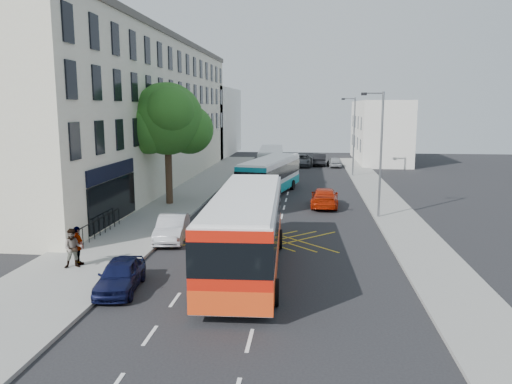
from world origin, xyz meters
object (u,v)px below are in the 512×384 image
(pedestrian_near, at_px, (73,248))
(parked_car_silver, at_px, (172,228))
(bus_near, at_px, (246,229))
(pedestrian_far, at_px, (77,246))
(distant_car_dark, at_px, (319,159))
(street_tree, at_px, (167,120))
(lamp_far, at_px, (353,132))
(motorbike, at_px, (233,261))
(parked_car_blue, at_px, (120,275))
(distant_car_silver, at_px, (334,162))
(bus_far, at_px, (271,162))
(red_hatchback, at_px, (325,197))
(bus_mid, at_px, (270,176))
(distant_car_grey, at_px, (302,161))
(lamp_near, at_px, (380,148))

(pedestrian_near, bearing_deg, parked_car_silver, 39.16)
(bus_near, relative_size, pedestrian_far, 7.01)
(parked_car_silver, distance_m, distant_car_dark, 37.73)
(street_tree, distance_m, bus_near, 16.55)
(street_tree, relative_size, lamp_far, 1.10)
(lamp_far, bearing_deg, bus_near, -103.00)
(motorbike, height_order, parked_car_silver, motorbike)
(parked_car_blue, relative_size, distant_car_silver, 1.01)
(bus_near, relative_size, bus_far, 1.17)
(bus_far, relative_size, parked_car_blue, 2.87)
(parked_car_blue, relative_size, pedestrian_near, 2.08)
(lamp_far, bearing_deg, street_tree, -130.81)
(parked_car_blue, height_order, distant_car_silver, parked_car_blue)
(bus_near, xyz_separation_m, distant_car_silver, (5.78, 39.61, -1.20))
(bus_far, distance_m, parked_car_silver, 26.38)
(red_hatchback, bearing_deg, bus_mid, -45.70)
(bus_near, bearing_deg, parked_car_silver, 134.37)
(bus_near, distance_m, pedestrian_far, 7.64)
(bus_mid, xyz_separation_m, parked_car_blue, (-4.16, -22.67, -0.96))
(bus_far, relative_size, distant_car_grey, 2.07)
(pedestrian_near, xyz_separation_m, pedestrian_far, (-0.00, 0.40, -0.00))
(distant_car_silver, bearing_deg, motorbike, 76.47)
(lamp_far, xyz_separation_m, parked_car_blue, (-11.80, -34.26, -3.99))
(lamp_far, height_order, pedestrian_far, lamp_far)
(lamp_far, distance_m, bus_far, 8.98)
(street_tree, relative_size, bus_far, 0.83)
(bus_mid, distance_m, distant_car_dark, 22.09)
(parked_car_blue, distance_m, pedestrian_near, 3.64)
(bus_near, relative_size, distant_car_dark, 2.77)
(motorbike, relative_size, distant_car_grey, 0.41)
(pedestrian_near, bearing_deg, bus_mid, 48.43)
(pedestrian_near, bearing_deg, pedestrian_far, 67.72)
(motorbike, bearing_deg, parked_car_silver, 123.61)
(motorbike, bearing_deg, parked_car_blue, -162.03)
(parked_car_blue, height_order, pedestrian_far, pedestrian_far)
(motorbike, bearing_deg, pedestrian_near, 173.75)
(bus_far, height_order, pedestrian_near, bus_far)
(distant_car_grey, bearing_deg, red_hatchback, -83.48)
(lamp_near, bearing_deg, distant_car_silver, 92.80)
(motorbike, height_order, distant_car_grey, motorbike)
(street_tree, height_order, parked_car_blue, street_tree)
(lamp_near, bearing_deg, street_tree, 168.60)
(lamp_far, xyz_separation_m, pedestrian_far, (-14.74, -31.76, -3.58))
(street_tree, bearing_deg, bus_near, -61.78)
(distant_car_dark, bearing_deg, lamp_far, 109.27)
(lamp_near, xyz_separation_m, distant_car_grey, (-5.36, 28.84, -3.90))
(motorbike, bearing_deg, bus_near, 76.40)
(parked_car_silver, height_order, distant_car_dark, distant_car_dark)
(pedestrian_near, distance_m, pedestrian_far, 0.40)
(lamp_far, distance_m, parked_car_blue, 36.45)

